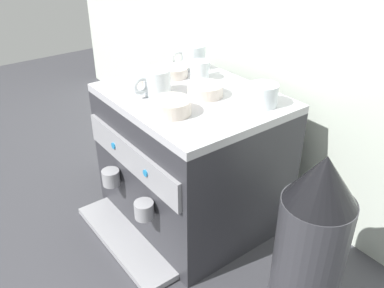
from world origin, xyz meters
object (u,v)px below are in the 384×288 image
at_px(ceramic_cup_1, 192,57).
at_px(ceramic_bowl_0, 171,107).
at_px(ceramic_cup_2, 156,82).
at_px(ceramic_bowl_2, 173,72).
at_px(ceramic_cup_0, 200,70).
at_px(ceramic_cup_3, 263,94).
at_px(ceramic_bowl_1, 205,90).
at_px(coffee_grinder, 313,238).
at_px(ceramic_bowl_3, 141,77).
at_px(espresso_machine, 191,158).
at_px(milk_pitcher, 121,149).

distance_m(ceramic_cup_1, ceramic_bowl_0, 0.36).
relative_size(ceramic_cup_2, ceramic_bowl_2, 1.23).
height_order(ceramic_cup_0, ceramic_cup_3, same).
xyz_separation_m(ceramic_cup_1, ceramic_cup_3, (0.36, -0.02, -0.01)).
relative_size(ceramic_cup_0, ceramic_bowl_1, 0.86).
bearing_deg(ceramic_bowl_1, ceramic_cup_2, -131.09).
bearing_deg(ceramic_bowl_1, coffee_grinder, -2.83).
height_order(ceramic_bowl_0, coffee_grinder, ceramic_bowl_0).
height_order(ceramic_cup_2, coffee_grinder, ceramic_cup_2).
bearing_deg(ceramic_bowl_3, ceramic_bowl_1, 25.89).
xyz_separation_m(ceramic_cup_2, ceramic_bowl_1, (0.10, 0.11, -0.02)).
relative_size(espresso_machine, ceramic_cup_1, 4.39).
relative_size(ceramic_cup_2, ceramic_bowl_3, 1.14).
xyz_separation_m(ceramic_cup_0, ceramic_cup_2, (0.02, -0.18, 0.01)).
relative_size(ceramic_cup_2, ceramic_cup_3, 1.14).
xyz_separation_m(espresso_machine, ceramic_cup_3, (0.18, 0.12, 0.26)).
bearing_deg(espresso_machine, ceramic_bowl_0, -58.95).
bearing_deg(ceramic_bowl_2, espresso_machine, -15.99).
bearing_deg(coffee_grinder, ceramic_cup_1, 168.50).
bearing_deg(ceramic_cup_2, coffee_grinder, 9.07).
height_order(ceramic_cup_0, coffee_grinder, ceramic_cup_0).
bearing_deg(ceramic_bowl_2, ceramic_bowl_1, -4.82).
xyz_separation_m(coffee_grinder, milk_pitcher, (-0.91, -0.05, -0.16)).
height_order(ceramic_bowl_2, milk_pitcher, ceramic_bowl_2).
bearing_deg(espresso_machine, ceramic_cup_0, 129.53).
relative_size(ceramic_bowl_1, ceramic_bowl_2, 1.07).
distance_m(ceramic_cup_2, milk_pitcher, 0.55).
bearing_deg(ceramic_bowl_0, ceramic_bowl_1, 104.65).
bearing_deg(ceramic_bowl_3, ceramic_cup_3, 28.41).
relative_size(ceramic_bowl_0, ceramic_bowl_1, 1.03).
xyz_separation_m(ceramic_bowl_2, milk_pitcher, (-0.27, -0.09, -0.39)).
height_order(ceramic_cup_0, ceramic_cup_1, ceramic_cup_1).
xyz_separation_m(espresso_machine, ceramic_cup_2, (-0.06, -0.08, 0.26)).
xyz_separation_m(ceramic_cup_0, coffee_grinder, (0.57, -0.09, -0.24)).
height_order(ceramic_cup_3, milk_pitcher, ceramic_cup_3).
relative_size(ceramic_cup_2, ceramic_bowl_1, 1.15).
bearing_deg(ceramic_bowl_2, ceramic_cup_3, 12.44).
bearing_deg(ceramic_cup_0, coffee_grinder, -9.41).
xyz_separation_m(ceramic_bowl_0, coffee_grinder, (0.41, 0.12, -0.23)).
bearing_deg(ceramic_cup_1, ceramic_bowl_0, -45.87).
bearing_deg(ceramic_bowl_1, ceramic_bowl_3, -154.11).
relative_size(ceramic_cup_3, ceramic_bowl_3, 1.00).
xyz_separation_m(ceramic_cup_0, ceramic_bowl_0, (0.15, -0.22, -0.01)).
xyz_separation_m(ceramic_cup_2, milk_pitcher, (-0.36, 0.04, -0.41)).
bearing_deg(ceramic_cup_3, coffee_grinder, -20.10).
relative_size(ceramic_bowl_1, ceramic_bowl_3, 0.99).
xyz_separation_m(ceramic_cup_2, ceramic_bowl_2, (-0.09, 0.13, -0.02)).
bearing_deg(ceramic_cup_1, ceramic_cup_3, -3.72).
bearing_deg(ceramic_cup_2, espresso_machine, 52.00).
bearing_deg(ceramic_bowl_1, ceramic_cup_3, 31.71).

